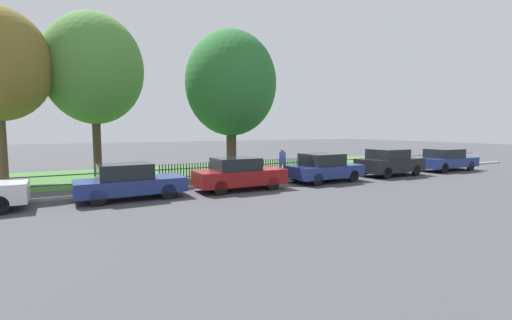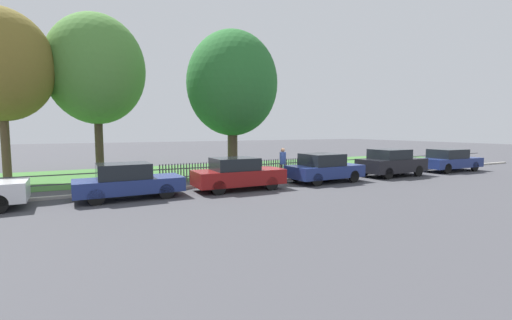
{
  "view_description": "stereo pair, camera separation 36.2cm",
  "coord_description": "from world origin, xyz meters",
  "px_view_note": "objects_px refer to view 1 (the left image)",
  "views": [
    {
      "loc": [
        -9.7,
        -14.88,
        2.69
      ],
      "look_at": [
        -1.33,
        0.77,
        1.1
      ],
      "focal_mm": 24.0,
      "sensor_mm": 36.0,
      "label": 1
    },
    {
      "loc": [
        -9.38,
        -15.05,
        2.69
      ],
      "look_at": [
        -1.33,
        0.77,
        1.1
      ],
      "focal_mm": 24.0,
      "sensor_mm": 36.0,
      "label": 2
    }
  ],
  "objects_px": {
    "pedestrian_near_fence": "(283,162)",
    "tree_behind_motorcycle": "(94,69)",
    "parked_car_red_compact": "(324,168)",
    "parked_car_grey_coupe": "(445,160)",
    "parked_car_navy_estate": "(239,174)",
    "parked_car_black_saloon": "(129,181)",
    "covered_motorcycle": "(247,168)",
    "tree_mid_park": "(231,84)",
    "parked_car_white_van": "(389,162)"
  },
  "relations": [
    {
      "from": "parked_car_black_saloon",
      "to": "parked_car_navy_estate",
      "type": "bearing_deg",
      "value": -3.54
    },
    {
      "from": "parked_car_red_compact",
      "to": "parked_car_grey_coupe",
      "type": "relative_size",
      "value": 0.9
    },
    {
      "from": "parked_car_navy_estate",
      "to": "pedestrian_near_fence",
      "type": "xyz_separation_m",
      "value": [
        3.46,
        1.84,
        0.23
      ]
    },
    {
      "from": "parked_car_navy_estate",
      "to": "covered_motorcycle",
      "type": "height_order",
      "value": "parked_car_navy_estate"
    },
    {
      "from": "parked_car_black_saloon",
      "to": "parked_car_grey_coupe",
      "type": "height_order",
      "value": "parked_car_grey_coupe"
    },
    {
      "from": "parked_car_grey_coupe",
      "to": "pedestrian_near_fence",
      "type": "bearing_deg",
      "value": 172.57
    },
    {
      "from": "tree_behind_motorcycle",
      "to": "pedestrian_near_fence",
      "type": "xyz_separation_m",
      "value": [
        8.71,
        -5.98,
        -5.09
      ]
    },
    {
      "from": "tree_behind_motorcycle",
      "to": "parked_car_grey_coupe",
      "type": "bearing_deg",
      "value": -20.93
    },
    {
      "from": "parked_car_grey_coupe",
      "to": "parked_car_white_van",
      "type": "bearing_deg",
      "value": -179.12
    },
    {
      "from": "parked_car_grey_coupe",
      "to": "tree_mid_park",
      "type": "height_order",
      "value": "tree_mid_park"
    },
    {
      "from": "parked_car_white_van",
      "to": "pedestrian_near_fence",
      "type": "height_order",
      "value": "pedestrian_near_fence"
    },
    {
      "from": "tree_mid_park",
      "to": "parked_car_white_van",
      "type": "bearing_deg",
      "value": -37.1
    },
    {
      "from": "tree_mid_park",
      "to": "pedestrian_near_fence",
      "type": "distance_m",
      "value": 6.13
    },
    {
      "from": "parked_car_black_saloon",
      "to": "covered_motorcycle",
      "type": "relative_size",
      "value": 2.12
    },
    {
      "from": "parked_car_navy_estate",
      "to": "covered_motorcycle",
      "type": "distance_m",
      "value": 2.42
    },
    {
      "from": "parked_car_navy_estate",
      "to": "parked_car_red_compact",
      "type": "height_order",
      "value": "parked_car_red_compact"
    },
    {
      "from": "parked_car_red_compact",
      "to": "tree_behind_motorcycle",
      "type": "height_order",
      "value": "tree_behind_motorcycle"
    },
    {
      "from": "parked_car_red_compact",
      "to": "parked_car_grey_coupe",
      "type": "bearing_deg",
      "value": -1.89
    },
    {
      "from": "pedestrian_near_fence",
      "to": "parked_car_black_saloon",
      "type": "bearing_deg",
      "value": 42.29
    },
    {
      "from": "parked_car_black_saloon",
      "to": "tree_mid_park",
      "type": "relative_size",
      "value": 0.47
    },
    {
      "from": "parked_car_black_saloon",
      "to": "parked_car_white_van",
      "type": "height_order",
      "value": "parked_car_white_van"
    },
    {
      "from": "parked_car_grey_coupe",
      "to": "tree_behind_motorcycle",
      "type": "distance_m",
      "value": 22.25
    },
    {
      "from": "parked_car_red_compact",
      "to": "tree_mid_park",
      "type": "height_order",
      "value": "tree_mid_park"
    },
    {
      "from": "parked_car_black_saloon",
      "to": "tree_behind_motorcycle",
      "type": "height_order",
      "value": "tree_behind_motorcycle"
    },
    {
      "from": "parked_car_red_compact",
      "to": "tree_mid_park",
      "type": "xyz_separation_m",
      "value": [
        -2.64,
        5.7,
        4.74
      ]
    },
    {
      "from": "parked_car_black_saloon",
      "to": "tree_behind_motorcycle",
      "type": "distance_m",
      "value": 9.37
    },
    {
      "from": "parked_car_black_saloon",
      "to": "parked_car_red_compact",
      "type": "height_order",
      "value": "parked_car_red_compact"
    },
    {
      "from": "covered_motorcycle",
      "to": "tree_mid_park",
      "type": "relative_size",
      "value": 0.22
    },
    {
      "from": "parked_car_white_van",
      "to": "tree_behind_motorcycle",
      "type": "relative_size",
      "value": 0.44
    },
    {
      "from": "parked_car_navy_estate",
      "to": "tree_behind_motorcycle",
      "type": "height_order",
      "value": "tree_behind_motorcycle"
    },
    {
      "from": "pedestrian_near_fence",
      "to": "tree_behind_motorcycle",
      "type": "bearing_deg",
      "value": -3.97
    },
    {
      "from": "parked_car_white_van",
      "to": "covered_motorcycle",
      "type": "xyz_separation_m",
      "value": [
        -8.34,
        1.86,
        -0.08
      ]
    },
    {
      "from": "parked_car_red_compact",
      "to": "covered_motorcycle",
      "type": "relative_size",
      "value": 2.05
    },
    {
      "from": "covered_motorcycle",
      "to": "pedestrian_near_fence",
      "type": "xyz_separation_m",
      "value": [
        2.09,
        -0.16,
        0.25
      ]
    },
    {
      "from": "parked_car_black_saloon",
      "to": "parked_car_white_van",
      "type": "distance_m",
      "value": 14.31
    },
    {
      "from": "covered_motorcycle",
      "to": "parked_car_red_compact",
      "type": "bearing_deg",
      "value": -28.47
    },
    {
      "from": "parked_car_black_saloon",
      "to": "parked_car_red_compact",
      "type": "relative_size",
      "value": 1.04
    },
    {
      "from": "parked_car_black_saloon",
      "to": "pedestrian_near_fence",
      "type": "bearing_deg",
      "value": 10.22
    },
    {
      "from": "parked_car_black_saloon",
      "to": "covered_motorcycle",
      "type": "xyz_separation_m",
      "value": [
        5.97,
        1.83,
        0.01
      ]
    },
    {
      "from": "parked_car_red_compact",
      "to": "covered_motorcycle",
      "type": "distance_m",
      "value": 3.97
    },
    {
      "from": "tree_mid_park",
      "to": "tree_behind_motorcycle",
      "type": "bearing_deg",
      "value": 164.83
    },
    {
      "from": "tree_behind_motorcycle",
      "to": "pedestrian_near_fence",
      "type": "distance_m",
      "value": 11.73
    },
    {
      "from": "parked_car_grey_coupe",
      "to": "parked_car_black_saloon",
      "type": "bearing_deg",
      "value": -179.01
    },
    {
      "from": "parked_car_black_saloon",
      "to": "tree_mid_park",
      "type": "bearing_deg",
      "value": 38.04
    },
    {
      "from": "tree_behind_motorcycle",
      "to": "parked_car_black_saloon",
      "type": "bearing_deg",
      "value": -85.14
    },
    {
      "from": "parked_car_black_saloon",
      "to": "pedestrian_near_fence",
      "type": "relative_size",
      "value": 2.39
    },
    {
      "from": "tree_behind_motorcycle",
      "to": "pedestrian_near_fence",
      "type": "bearing_deg",
      "value": -34.5
    },
    {
      "from": "parked_car_red_compact",
      "to": "pedestrian_near_fence",
      "type": "bearing_deg",
      "value": 126.89
    },
    {
      "from": "parked_car_grey_coupe",
      "to": "tree_mid_park",
      "type": "relative_size",
      "value": 0.5
    },
    {
      "from": "parked_car_black_saloon",
      "to": "parked_car_navy_estate",
      "type": "height_order",
      "value": "parked_car_navy_estate"
    }
  ]
}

